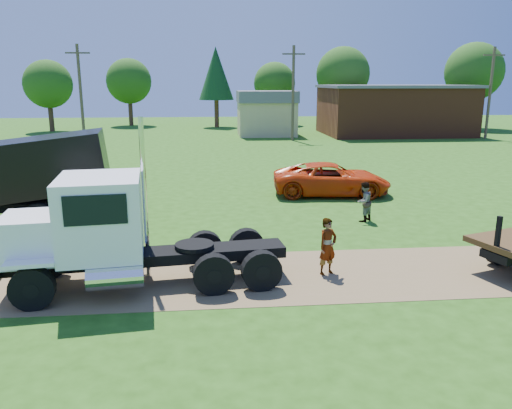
{
  "coord_description": "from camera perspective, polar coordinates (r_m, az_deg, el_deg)",
  "views": [
    {
      "loc": [
        -2.13,
        -13.82,
        5.63
      ],
      "look_at": [
        -0.62,
        2.47,
        1.6
      ],
      "focal_mm": 35.0,
      "sensor_mm": 36.0,
      "label": 1
    }
  ],
  "objects": [
    {
      "name": "white_semi_tractor",
      "position": [
        14.32,
        -16.81,
        -3.09
      ],
      "size": [
        7.94,
        3.39,
        4.7
      ],
      "rotation": [
        0.0,
        0.0,
        0.11
      ],
      "color": "black",
      "rests_on": "ground"
    },
    {
      "name": "orange_pickup",
      "position": [
        25.71,
        8.62,
        2.9
      ],
      "size": [
        6.13,
        3.25,
        1.64
      ],
      "primitive_type": "imported",
      "rotation": [
        0.0,
        0.0,
        1.48
      ],
      "color": "red",
      "rests_on": "ground"
    },
    {
      "name": "ground",
      "position": [
        15.08,
        3.25,
        -8.12
      ],
      "size": [
        140.0,
        140.0,
        0.0
      ],
      "primitive_type": "plane",
      "color": "#22480F",
      "rests_on": "ground"
    },
    {
      "name": "brick_building",
      "position": [
        57.54,
        15.45,
        10.4
      ],
      "size": [
        15.4,
        10.4,
        5.3
      ],
      "color": "brown",
      "rests_on": "ground"
    },
    {
      "name": "utility_poles",
      "position": [
        49.5,
        4.26,
        12.75
      ],
      "size": [
        42.2,
        0.28,
        9.0
      ],
      "color": "brown",
      "rests_on": "ground"
    },
    {
      "name": "dirt_track",
      "position": [
        15.08,
        3.25,
        -8.1
      ],
      "size": [
        120.0,
        4.2,
        0.01
      ],
      "primitive_type": "cube",
      "color": "brown",
      "rests_on": "ground"
    },
    {
      "name": "tree_row",
      "position": [
        64.3,
        3.41,
        14.34
      ],
      "size": [
        56.63,
        14.72,
        10.29
      ],
      "color": "#3C2318",
      "rests_on": "ground"
    },
    {
      "name": "spectator_a",
      "position": [
        15.03,
        8.19,
        -4.78
      ],
      "size": [
        0.76,
        0.67,
        1.74
      ],
      "primitive_type": "imported",
      "rotation": [
        0.0,
        0.0,
        0.5
      ],
      "color": "#999999",
      "rests_on": "ground"
    },
    {
      "name": "spectator_b",
      "position": [
        21.02,
        12.21,
        0.31
      ],
      "size": [
        1.01,
        1.0,
        1.65
      ],
      "primitive_type": "imported",
      "rotation": [
        0.0,
        0.0,
        3.85
      ],
      "color": "#999999",
      "rests_on": "ground"
    },
    {
      "name": "tan_shed",
      "position": [
        54.26,
        1.22,
        10.46
      ],
      "size": [
        6.2,
        5.4,
        4.7
      ],
      "color": "tan",
      "rests_on": "ground"
    },
    {
      "name": "black_dump_truck",
      "position": [
        21.76,
        -26.85,
        2.92
      ],
      "size": [
        8.85,
        3.74,
        3.76
      ],
      "rotation": [
        0.0,
        0.0,
        0.14
      ],
      "color": "black",
      "rests_on": "ground"
    }
  ]
}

